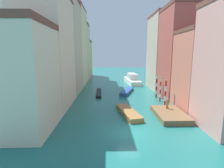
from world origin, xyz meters
TOP-DOWN VIEW (x-y plane):
  - ground_plane at (0.00, 24.50)m, footprint 154.00×154.00m
  - building_left_0 at (-12.69, 1.24)m, footprint 7.43×8.49m
  - building_left_1 at (-12.69, 11.14)m, footprint 7.43×11.49m
  - building_left_2 at (-12.69, 21.93)m, footprint 7.43×10.03m
  - building_left_3 at (-12.69, 32.96)m, footprint 7.43×12.08m
  - building_left_4 at (-12.69, 43.40)m, footprint 7.43×8.52m
  - building_left_5 at (-12.69, 52.12)m, footprint 7.43×9.06m
  - building_right_1 at (12.69, 7.81)m, footprint 7.43×7.19m
  - building_right_2 at (12.69, 16.04)m, footprint 7.43×8.92m
  - building_right_3 at (12.69, 25.97)m, footprint 7.43×10.57m
  - waterfront_dock at (6.71, 4.93)m, footprint 4.07×6.79m
  - person_on_dock at (6.83, 6.50)m, footprint 0.36×0.36m
  - mooring_pole_0 at (7.82, 10.32)m, footprint 0.33×0.33m
  - mooring_pole_1 at (7.79, 13.09)m, footprint 0.29×0.29m
  - mooring_pole_2 at (7.96, 16.21)m, footprint 0.36×0.36m
  - vaporetto_white at (5.52, 34.65)m, footprint 3.99×12.98m
  - gondola_black at (-4.46, 19.98)m, footprint 1.41×8.62m
  - motorboat_0 at (0.74, 6.02)m, footprint 3.41×7.37m
  - motorboat_1 at (2.28, 20.87)m, footprint 4.24×8.06m

SIDE VIEW (x-z plane):
  - ground_plane at x=0.00m, z-range 0.00..0.00m
  - gondola_black at x=-4.46m, z-range 0.00..0.48m
  - motorboat_0 at x=0.74m, z-range 0.00..0.68m
  - motorboat_1 at x=2.28m, z-range 0.00..0.73m
  - waterfront_dock at x=6.71m, z-range 0.00..0.76m
  - vaporetto_white at x=5.52m, z-range -0.38..2.67m
  - person_on_dock at x=6.83m, z-range 0.70..2.31m
  - mooring_pole_0 at x=7.82m, z-range 0.05..4.80m
  - mooring_pole_1 at x=7.79m, z-range 0.04..4.95m
  - mooring_pole_2 at x=7.96m, z-range 0.05..5.09m
  - building_left_0 at x=-12.69m, z-range 0.01..12.91m
  - building_right_1 at x=12.69m, z-range 0.01..12.98m
  - building_left_5 at x=-12.69m, z-range 0.01..14.70m
  - building_right_2 at x=12.69m, z-range 0.01..18.61m
  - building_left_1 at x=-12.69m, z-range 0.01..19.01m
  - building_right_3 at x=12.69m, z-range 0.01..19.19m
  - building_left_4 at x=-12.69m, z-range 0.01..19.79m
  - building_left_2 at x=-12.69m, z-range 0.01..21.67m
  - building_left_3 at x=-12.69m, z-range 0.01..22.44m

